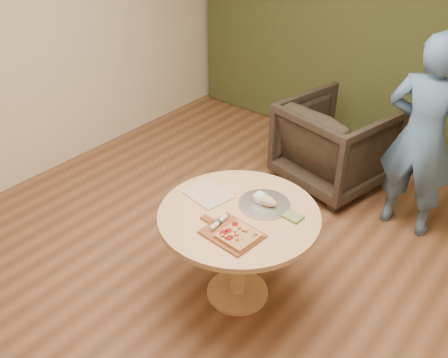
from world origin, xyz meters
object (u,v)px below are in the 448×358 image
object	(u,v)px
pedestal_table	(239,229)
person_standing	(422,138)
bread_roll	(263,199)
armchair	(336,140)
flatbread_pizza	(238,235)
serving_tray	(264,204)
pizza_paddle	(231,233)
cutlery_roll	(219,222)

from	to	relation	value
pedestal_table	person_standing	xyz separation A→B (m)	(0.63, 1.60, 0.26)
bread_roll	armchair	bearing A→B (deg)	99.74
flatbread_pizza	person_standing	bearing A→B (deg)	75.70
pedestal_table	serving_tray	xyz separation A→B (m)	(0.08, 0.18, 0.15)
bread_roll	serving_tray	bearing A→B (deg)	0.00
flatbread_pizza	armchair	size ratio (longest dim) A/B	0.25
pizza_paddle	person_standing	size ratio (longest dim) A/B	0.26
flatbread_pizza	armchair	bearing A→B (deg)	100.38
bread_roll	flatbread_pizza	bearing A→B (deg)	-77.06
flatbread_pizza	person_standing	distance (m)	1.88
flatbread_pizza	bread_roll	bearing A→B (deg)	102.94
person_standing	armchair	bearing A→B (deg)	-17.48
flatbread_pizza	serving_tray	size ratio (longest dim) A/B	0.67
flatbread_pizza	person_standing	xyz separation A→B (m)	(0.46, 1.82, 0.09)
cutlery_roll	bread_roll	world-z (taller)	bread_roll
serving_tray	armchair	size ratio (longest dim) A/B	0.38
pedestal_table	armchair	world-z (taller)	armchair
armchair	pedestal_table	bearing A→B (deg)	109.10
pizza_paddle	cutlery_roll	distance (m)	0.12
pizza_paddle	cutlery_roll	size ratio (longest dim) A/B	2.30
pizza_paddle	serving_tray	size ratio (longest dim) A/B	1.28
pedestal_table	cutlery_roll	size ratio (longest dim) A/B	5.53
bread_roll	cutlery_roll	bearing A→B (deg)	-102.58
pedestal_table	pizza_paddle	size ratio (longest dim) A/B	2.41
armchair	person_standing	bearing A→B (deg)	177.10
flatbread_pizza	cutlery_roll	bearing A→B (deg)	172.12
serving_tray	person_standing	world-z (taller)	person_standing
cutlery_roll	armchair	size ratio (longest dim) A/B	0.21
armchair	pizza_paddle	bearing A→B (deg)	111.12
person_standing	pizza_paddle	bearing A→B (deg)	71.62
bread_roll	person_standing	bearing A→B (deg)	68.59
armchair	person_standing	size ratio (longest dim) A/B	0.54
bread_roll	person_standing	world-z (taller)	person_standing
pedestal_table	person_standing	size ratio (longest dim) A/B	0.63
pedestal_table	flatbread_pizza	size ratio (longest dim) A/B	4.63
pedestal_table	flatbread_pizza	world-z (taller)	flatbread_pizza
flatbread_pizza	serving_tray	xyz separation A→B (m)	(-0.08, 0.40, -0.02)
cutlery_roll	armchair	xyz separation A→B (m)	(-0.20, 2.03, -0.31)
cutlery_roll	armchair	world-z (taller)	armchair
pedestal_table	pizza_paddle	xyz separation A→B (m)	(0.10, -0.21, 0.15)
bread_roll	armchair	size ratio (longest dim) A/B	0.20
pedestal_table	pizza_paddle	bearing A→B (deg)	-65.16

